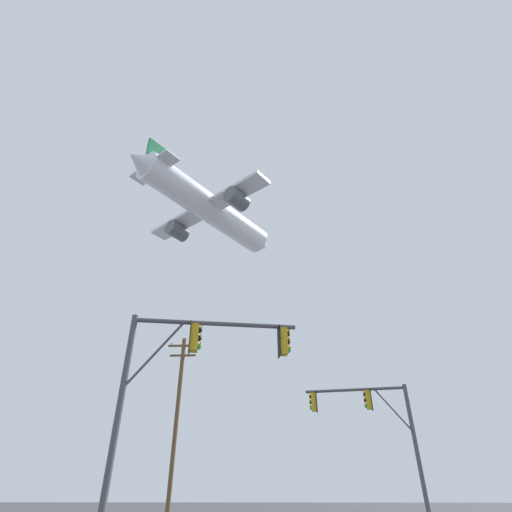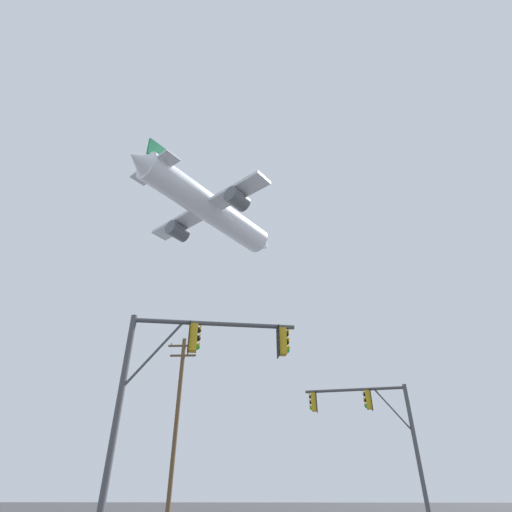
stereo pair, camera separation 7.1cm
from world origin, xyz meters
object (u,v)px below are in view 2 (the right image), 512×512
Objects in this scene: signal_pole_near at (185,369)px; airplane at (210,209)px; signal_pole_far at (374,419)px; utility_pole at (177,416)px.

signal_pole_near is 0.29× the size of airplane.
signal_pole_far is (7.73, 8.71, -0.24)m from signal_pole_near.
utility_pole is at bearing 103.53° from signal_pole_near.
airplane is at bearing 122.51° from signal_pole_far.
signal_pole_near is 0.60× the size of utility_pole.
utility_pole is at bearing -83.05° from airplane.
signal_pole_far is 0.58× the size of utility_pole.
utility_pole is (-3.46, 14.36, 0.85)m from signal_pole_near.
utility_pole reaches higher than signal_pole_near.
airplane reaches higher than signal_pole_far.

